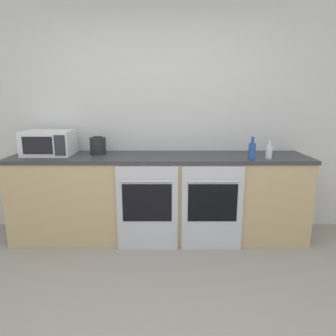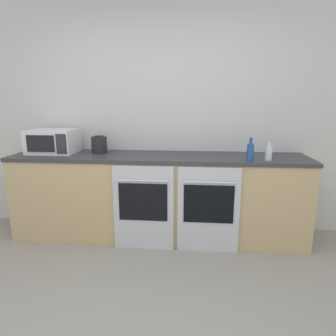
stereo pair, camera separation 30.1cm
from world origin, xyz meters
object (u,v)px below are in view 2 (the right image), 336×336
object	(u,v)px
microwave	(53,141)
bottle_blue	(250,152)
kettle	(99,145)
oven_right	(208,210)
bottle_clear	(269,153)
oven_left	(143,208)

from	to	relation	value
microwave	bottle_blue	world-z (taller)	microwave
microwave	kettle	bearing A→B (deg)	4.41
oven_right	bottle_blue	distance (m)	0.70
microwave	bottle_clear	size ratio (longest dim) A/B	2.76
oven_left	oven_right	distance (m)	0.66
oven_right	microwave	distance (m)	1.88
microwave	oven_right	bearing A→B (deg)	-12.05
oven_left	kettle	xyz separation A→B (m)	(-0.56, 0.41, 0.58)
microwave	bottle_blue	distance (m)	2.14
bottle_clear	bottle_blue	xyz separation A→B (m)	(-0.19, -0.06, 0.02)
oven_left	oven_right	bearing A→B (deg)	0.00
oven_left	bottle_clear	distance (m)	1.36
bottle_clear	bottle_blue	bearing A→B (deg)	-162.84
oven_right	bottle_blue	bearing A→B (deg)	12.84
bottle_blue	oven_left	bearing A→B (deg)	-175.14
oven_left	kettle	bearing A→B (deg)	143.88
bottle_blue	kettle	bearing A→B (deg)	168.71
bottle_clear	bottle_blue	world-z (taller)	bottle_blue
bottle_clear	kettle	xyz separation A→B (m)	(-1.80, 0.26, 0.02)
oven_left	microwave	bearing A→B (deg)	161.06
oven_right	kettle	distance (m)	1.41
oven_left	kettle	size ratio (longest dim) A/B	4.49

